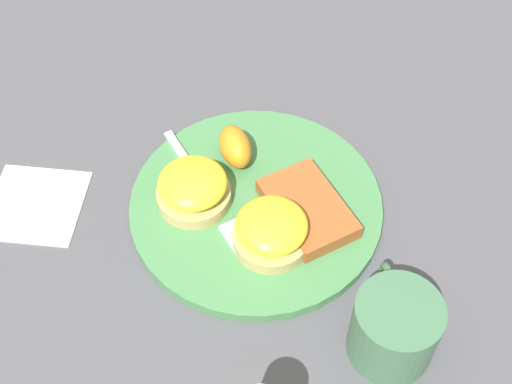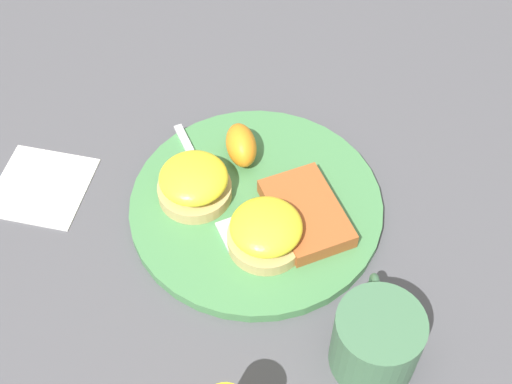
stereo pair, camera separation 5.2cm
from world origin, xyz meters
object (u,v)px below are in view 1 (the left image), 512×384
sandwich_benedict_left (193,188)px  hashbrown_patty (308,209)px  orange_wedge (235,147)px  sandwich_benedict_right (271,230)px  fork (209,196)px  cup (394,328)px

sandwich_benedict_left → hashbrown_patty: bearing=-102.2°
orange_wedge → sandwich_benedict_right: bearing=-164.7°
hashbrown_patty → fork: size_ratio=0.61×
sandwich_benedict_right → fork: sandwich_benedict_right is taller
cup → orange_wedge: bearing=30.2°
sandwich_benedict_left → sandwich_benedict_right: bearing=-127.0°
sandwich_benedict_left → cup: (-0.19, -0.20, 0.00)m
sandwich_benedict_right → orange_wedge: (0.12, 0.03, -0.00)m
fork → cup: bearing=-137.2°
sandwich_benedict_right → hashbrown_patty: (0.04, -0.04, -0.01)m
sandwich_benedict_right → cup: (-0.13, -0.11, 0.00)m
sandwich_benedict_right → hashbrown_patty: sandwich_benedict_right is taller
sandwich_benedict_left → orange_wedge: (0.06, -0.05, -0.00)m
sandwich_benedict_right → fork: bearing=45.1°
sandwich_benedict_right → fork: 0.10m
sandwich_benedict_right → sandwich_benedict_left: bearing=53.0°
orange_wedge → fork: bearing=149.8°
sandwich_benedict_left → cup: 0.27m
sandwich_benedict_right → hashbrown_patty: size_ratio=0.75×
hashbrown_patty → cup: 0.18m
fork → cup: (-0.19, -0.18, 0.02)m
sandwich_benedict_left → fork: 0.03m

